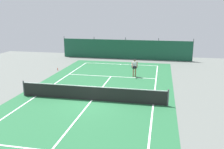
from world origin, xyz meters
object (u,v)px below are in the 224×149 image
at_px(tennis_ball_midcourt, 89,64).
at_px(water_bottle, 58,69).
at_px(tennis_ball_near_player, 135,68).
at_px(tennis_ball_by_sideline, 124,94).
at_px(tennis_net, 92,93).
at_px(tennis_player, 134,66).

distance_m(tennis_ball_midcourt, water_bottle, 4.09).
relative_size(tennis_ball_near_player, tennis_ball_by_sideline, 1.00).
relative_size(tennis_net, tennis_ball_near_player, 153.33).
distance_m(tennis_ball_by_sideline, water_bottle, 9.93).
relative_size(tennis_player, tennis_ball_by_sideline, 24.85).
distance_m(tennis_net, tennis_ball_by_sideline, 2.54).
bearing_deg(tennis_ball_near_player, tennis_net, -99.37).
bearing_deg(tennis_player, tennis_ball_by_sideline, 78.72).
bearing_deg(tennis_ball_by_sideline, tennis_ball_near_player, 91.38).
xyz_separation_m(tennis_ball_midcourt, tennis_ball_by_sideline, (5.49, -9.57, 0.00)).
bearing_deg(tennis_ball_midcourt, tennis_net, -72.30).
xyz_separation_m(tennis_player, water_bottle, (-7.94, 0.96, -0.84)).
distance_m(tennis_player, tennis_ball_by_sideline, 5.30).
bearing_deg(tennis_player, tennis_ball_near_player, -93.48).
height_order(tennis_net, water_bottle, tennis_net).
xyz_separation_m(tennis_player, tennis_ball_midcourt, (-5.66, 4.35, -0.93)).
relative_size(tennis_ball_near_player, tennis_ball_midcourt, 1.00).
bearing_deg(tennis_net, tennis_ball_by_sideline, 39.00).
relative_size(tennis_player, tennis_ball_near_player, 24.85).
relative_size(tennis_ball_by_sideline, water_bottle, 0.28).
distance_m(tennis_player, water_bottle, 8.04).
distance_m(tennis_ball_near_player, tennis_ball_by_sideline, 8.88).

